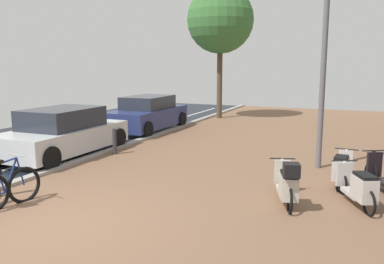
{
  "coord_description": "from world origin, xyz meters",
  "views": [
    {
      "loc": [
        4.65,
        -4.95,
        2.65
      ],
      "look_at": [
        1.51,
        2.46,
        1.29
      ],
      "focal_mm": 37.84,
      "sensor_mm": 36.0,
      "label": 1
    }
  ],
  "objects": [
    {
      "name": "scooter_extra",
      "position": [
        4.68,
        2.96,
        0.37
      ],
      "size": [
        0.88,
        1.57,
        0.75
      ],
      "color": "black",
      "rests_on": "ground"
    },
    {
      "name": "ground",
      "position": [
        1.43,
        0.0,
        -0.02
      ],
      "size": [
        21.0,
        40.0,
        0.13
      ],
      "color": "black"
    },
    {
      "name": "parked_car_far",
      "position": [
        -3.26,
        9.14,
        0.66
      ],
      "size": [
        1.82,
        4.02,
        1.39
      ],
      "color": "navy",
      "rests_on": "ground"
    },
    {
      "name": "parked_car_near",
      "position": [
        -3.37,
        4.29,
        0.65
      ],
      "size": [
        1.97,
        4.12,
        1.38
      ],
      "color": "silver",
      "rests_on": "ground"
    },
    {
      "name": "bicycle_foreground",
      "position": [
        -1.42,
        0.37,
        0.39
      ],
      "size": [
        0.76,
        1.38,
        1.09
      ],
      "color": "black",
      "rests_on": "ground"
    },
    {
      "name": "lamp_post",
      "position": [
        3.69,
        5.68,
        3.34
      ],
      "size": [
        0.2,
        0.52,
        6.04
      ],
      "color": "slate",
      "rests_on": "ground"
    },
    {
      "name": "bollard_far",
      "position": [
        -2.05,
        4.97,
        0.38
      ],
      "size": [
        0.12,
        0.12,
        0.77
      ],
      "color": "#38383D",
      "rests_on": "ground"
    },
    {
      "name": "scooter_far",
      "position": [
        4.32,
        4.27,
        0.37
      ],
      "size": [
        0.52,
        1.63,
        0.72
      ],
      "color": "black",
      "rests_on": "ground"
    },
    {
      "name": "scooter_mid",
      "position": [
        3.44,
        2.51,
        0.43
      ],
      "size": [
        0.8,
        1.67,
        0.95
      ],
      "color": "black",
      "rests_on": "ground"
    },
    {
      "name": "street_tree",
      "position": [
        -1.9,
        13.96,
        4.71
      ],
      "size": [
        3.2,
        3.2,
        6.33
      ],
      "color": "brown",
      "rests_on": "ground"
    }
  ]
}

